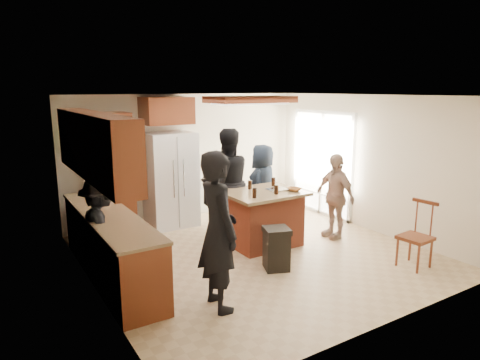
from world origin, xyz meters
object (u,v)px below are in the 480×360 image
person_side_right (335,196)px  person_counter (102,231)px  person_front_left (218,231)px  kitchen_island (263,218)px  person_behind_right (263,186)px  trash_bin (276,248)px  person_behind_left (227,183)px  spindle_chair (416,237)px  refrigerator (171,180)px

person_side_right → person_counter: (-3.97, 0.29, -0.01)m
person_front_left → kitchen_island: 2.27m
person_behind_right → person_side_right: person_behind_right is taller
person_front_left → trash_bin: size_ratio=3.05×
person_front_left → person_behind_right: 3.18m
person_behind_right → kitchen_island: 1.03m
person_behind_left → spindle_chair: (1.64, -2.73, -0.51)m
kitchen_island → spindle_chair: spindle_chair is taller
person_side_right → trash_bin: person_side_right is taller
person_side_right → person_counter: 3.98m
person_front_left → trash_bin: 1.51m
refrigerator → spindle_chair: bearing=-58.8°
person_counter → refrigerator: 2.59m
person_counter → kitchen_island: person_counter is taller
trash_bin → spindle_chair: (1.80, -1.02, 0.13)m
person_counter → kitchen_island: size_ratio=1.15×
trash_bin → spindle_chair: 2.07m
person_counter → person_behind_right: bearing=-82.0°
person_front_left → person_behind_left: person_behind_left is taller
person_front_left → person_counter: bearing=40.1°
person_behind_right → trash_bin: size_ratio=2.52×
person_behind_right → person_front_left: bearing=6.9°
person_side_right → refrigerator: refrigerator is taller
trash_bin → person_side_right: bearing=19.0°
person_behind_left → spindle_chair: bearing=127.2°
person_behind_left → person_behind_right: size_ratio=1.21×
person_behind_left → person_behind_right: 0.83m
person_behind_left → refrigerator: 1.22m
person_front_left → trash_bin: person_front_left is taller
person_behind_left → kitchen_island: (0.26, -0.77, -0.49)m
person_behind_left → spindle_chair: 3.22m
person_front_left → person_counter: size_ratio=1.30×
kitchen_island → spindle_chair: size_ratio=1.29×
person_behind_right → spindle_chair: (0.84, -2.76, -0.34)m
person_behind_left → person_side_right: 1.92m
person_behind_right → person_counter: person_behind_right is taller
kitchen_island → person_behind_right: bearing=56.0°
person_counter → refrigerator: bearing=-50.8°
person_front_left → refrigerator: person_front_left is taller
person_behind_right → trash_bin: bearing=22.5°
person_side_right → spindle_chair: person_side_right is taller
person_side_right → person_front_left: bearing=-68.1°
refrigerator → spindle_chair: size_ratio=1.81×
person_front_left → person_side_right: person_front_left is taller
kitchen_island → trash_bin: bearing=-114.1°
person_counter → spindle_chair: person_counter is taller
trash_bin → person_front_left: bearing=-157.6°
kitchen_island → spindle_chair: (1.38, -1.95, -0.02)m
person_side_right → person_behind_left: bearing=-124.3°
person_behind_right → refrigerator: size_ratio=0.88×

